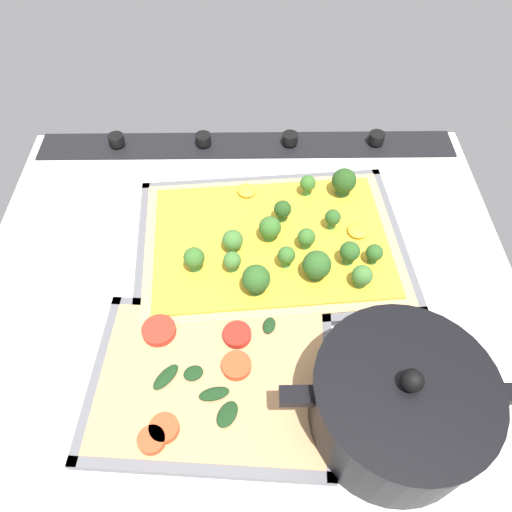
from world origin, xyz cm
name	(u,v)px	position (x,y,z in cm)	size (l,w,h in cm)	color
ground_plane	(247,302)	(0.00, 0.00, -1.50)	(78.00, 72.44, 3.00)	silver
stove_control_panel	(247,144)	(0.00, -32.72, 0.55)	(74.88, 7.00, 2.60)	black
baking_tray_front	(271,245)	(-3.65, -9.00, 0.36)	(42.03, 31.69, 1.30)	slate
broccoli_pizza	(278,241)	(-4.66, -8.51, 1.95)	(39.46, 29.12, 6.08)	tan
baking_tray_back	(212,382)	(4.28, 12.76, 0.38)	(31.37, 24.28, 1.30)	slate
veggie_pizza_back	(209,378)	(4.59, 12.65, 1.09)	(28.81, 21.72, 1.90)	tan
cooking_pot	(398,404)	(-16.77, 17.69, 5.20)	(26.45, 19.63, 12.70)	black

